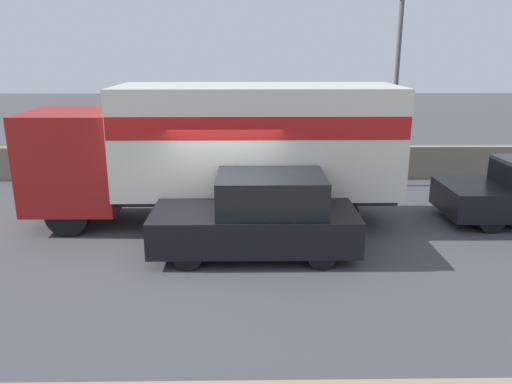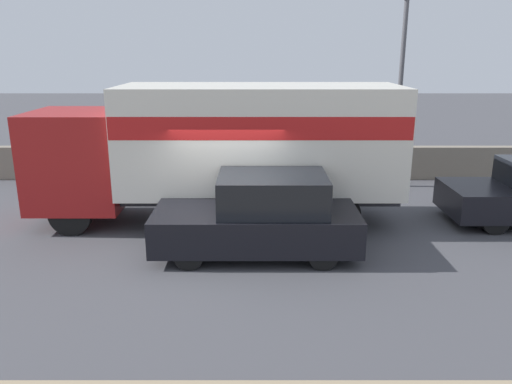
{
  "view_description": "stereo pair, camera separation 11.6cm",
  "coord_description": "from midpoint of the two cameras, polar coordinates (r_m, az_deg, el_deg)",
  "views": [
    {
      "loc": [
        0.52,
        -9.99,
        4.15
      ],
      "look_at": [
        0.68,
        0.83,
        1.05
      ],
      "focal_mm": 35.0,
      "sensor_mm": 36.0,
      "label": 1
    },
    {
      "loc": [
        0.63,
        -10.0,
        4.15
      ],
      "look_at": [
        0.68,
        0.83,
        1.05
      ],
      "focal_mm": 35.0,
      "sensor_mm": 36.0,
      "label": 2
    }
  ],
  "objects": [
    {
      "name": "ground_plane",
      "position": [
        10.84,
        -3.88,
        -6.59
      ],
      "size": [
        80.0,
        80.0,
        0.0
      ],
      "primitive_type": "plane",
      "color": "#47474C"
    },
    {
      "name": "street_lamp",
      "position": [
        15.83,
        15.57,
        12.85
      ],
      "size": [
        0.56,
        0.28,
        5.84
      ],
      "color": "#4C4C51",
      "rests_on": "ground_plane"
    },
    {
      "name": "box_truck",
      "position": [
        12.09,
        -3.84,
        5.56
      ],
      "size": [
        8.79,
        2.5,
        3.35
      ],
      "rotation": [
        0.0,
        0.0,
        3.14
      ],
      "color": "maroon",
      "rests_on": "ground_plane"
    },
    {
      "name": "stone_wall_backdrop",
      "position": [
        16.55,
        -2.85,
        3.35
      ],
      "size": [
        60.0,
        0.35,
        1.08
      ],
      "color": "gray",
      "rests_on": "ground_plane"
    },
    {
      "name": "car_hatchback",
      "position": [
        10.33,
        0.07,
        -2.87
      ],
      "size": [
        4.23,
        1.77,
        1.71
      ],
      "rotation": [
        0.0,
        0.0,
        3.14
      ],
      "color": "black",
      "rests_on": "ground_plane"
    }
  ]
}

